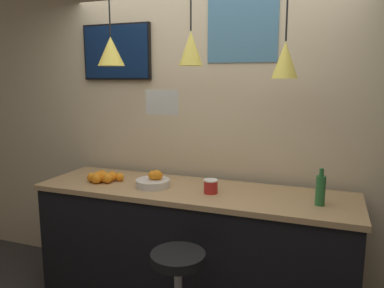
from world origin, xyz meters
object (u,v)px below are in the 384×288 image
at_px(spread_jar, 211,186).
at_px(mounted_tv, 117,52).
at_px(fruit_bowl, 153,181).
at_px(juice_bottle, 320,190).

bearing_deg(spread_jar, mounted_tv, 156.68).
bearing_deg(mounted_tv, fruit_bowl, -38.19).
xyz_separation_m(juice_bottle, spread_jar, (-0.76, 0.00, -0.06)).
bearing_deg(spread_jar, juice_bottle, -0.00).
height_order(juice_bottle, spread_jar, juice_bottle).
bearing_deg(fruit_bowl, mounted_tv, 141.81).
bearing_deg(juice_bottle, spread_jar, 180.00).
bearing_deg(spread_jar, fruit_bowl, 179.84).
relative_size(fruit_bowl, spread_jar, 2.55).
relative_size(spread_jar, mounted_tv, 0.16).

